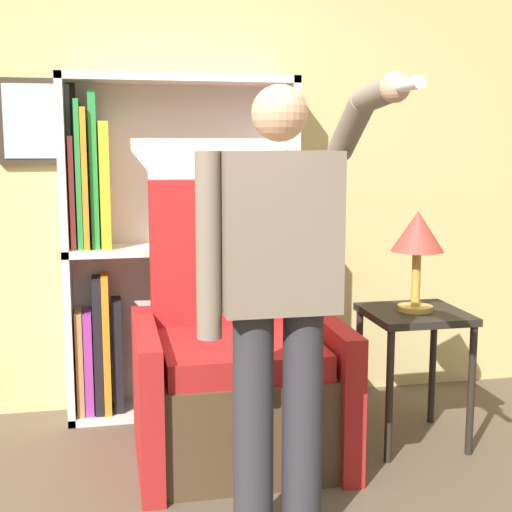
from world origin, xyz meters
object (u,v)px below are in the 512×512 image
Objects in this scene: bookcase at (153,257)px; side_table at (414,333)px; person_standing at (279,291)px; armchair at (236,371)px; table_lamp at (417,237)px.

bookcase is 1.45m from side_table.
side_table is at bearing 41.10° from person_standing.
armchair is 1.10m from table_lamp.
bookcase is 1.41× the size of armchair.
table_lamp is at bearing -28.50° from bookcase.
person_standing is 1.24m from side_table.
armchair is (0.35, -0.62, -0.47)m from bookcase.
person_standing reaches higher than table_lamp.
table_lamp is at bearing 0.00° from side_table.
side_table is at bearing -3.58° from armchair.
bookcase is at bearing 151.50° from side_table.
side_table is at bearing -28.50° from bookcase.
bookcase reaches higher than armchair.
table_lamp is (1.24, -0.67, 0.16)m from bookcase.
armchair reaches higher than side_table.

